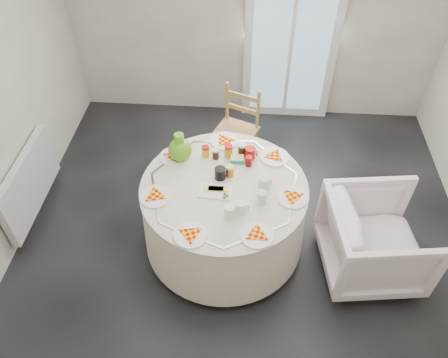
# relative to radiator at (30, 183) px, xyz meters

# --- Properties ---
(floor) EXTENTS (4.00, 4.00, 0.00)m
(floor) POSITION_rel_radiator_xyz_m (1.94, -0.20, -0.38)
(floor) COLOR black
(floor) RESTS_ON ground
(wall_back) EXTENTS (4.00, 0.02, 2.60)m
(wall_back) POSITION_rel_radiator_xyz_m (1.94, 1.80, 0.92)
(wall_back) COLOR #BCB5A3
(wall_back) RESTS_ON floor
(glass_door) EXTENTS (1.00, 0.08, 2.10)m
(glass_door) POSITION_rel_radiator_xyz_m (2.34, 1.75, 0.67)
(glass_door) COLOR silver
(glass_door) RESTS_ON floor
(radiator) EXTENTS (0.07, 1.00, 0.55)m
(radiator) POSITION_rel_radiator_xyz_m (0.00, 0.00, 0.00)
(radiator) COLOR silver
(radiator) RESTS_ON floor
(table) EXTENTS (1.36, 1.36, 0.69)m
(table) POSITION_rel_radiator_xyz_m (1.77, -0.23, -0.01)
(table) COLOR beige
(table) RESTS_ON floor
(wooden_chair) EXTENTS (0.50, 0.49, 0.87)m
(wooden_chair) POSITION_rel_radiator_xyz_m (1.80, 0.81, 0.09)
(wooden_chair) COLOR olive
(wooden_chair) RESTS_ON floor
(armchair) EXTENTS (0.82, 0.86, 0.79)m
(armchair) POSITION_rel_radiator_xyz_m (3.00, -0.39, 0.01)
(armchair) COLOR white
(armchair) RESTS_ON floor
(place_settings) EXTENTS (1.58, 1.58, 0.02)m
(place_settings) POSITION_rel_radiator_xyz_m (1.77, -0.23, 0.39)
(place_settings) COLOR white
(place_settings) RESTS_ON table
(jar_cluster) EXTENTS (0.44, 0.27, 0.12)m
(jar_cluster) POSITION_rel_radiator_xyz_m (1.76, 0.07, 0.44)
(jar_cluster) COLOR brown
(jar_cluster) RESTS_ON table
(butter_tub) EXTENTS (0.12, 0.09, 0.04)m
(butter_tub) POSITION_rel_radiator_xyz_m (1.86, 0.07, 0.41)
(butter_tub) COLOR #108E89
(butter_tub) RESTS_ON table
(green_pitcher) EXTENTS (0.22, 0.22, 0.25)m
(green_pitcher) POSITION_rel_radiator_xyz_m (1.39, 0.07, 0.49)
(green_pitcher) COLOR #579F18
(green_pitcher) RESTS_ON table
(cheese_platter) EXTENTS (0.27, 0.18, 0.03)m
(cheese_platter) POSITION_rel_radiator_xyz_m (1.71, -0.29, 0.39)
(cheese_platter) COLOR silver
(cheese_platter) RESTS_ON table
(mugs_glasses) EXTENTS (0.84, 0.84, 0.12)m
(mugs_glasses) POSITION_rel_radiator_xyz_m (1.91, -0.26, 0.43)
(mugs_glasses) COLOR gray
(mugs_glasses) RESTS_ON table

